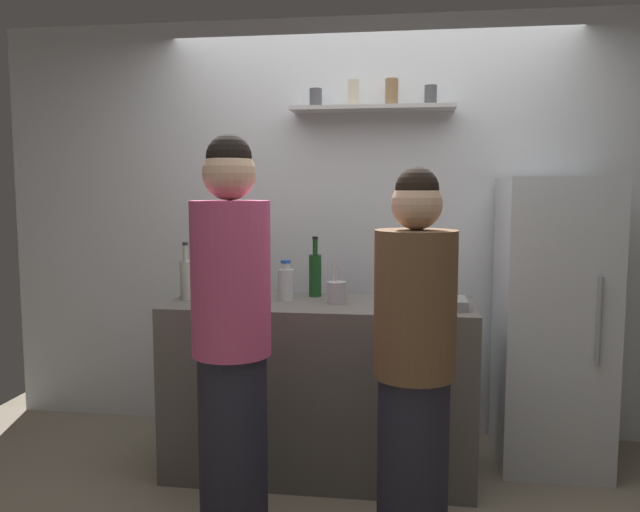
# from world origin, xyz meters

# --- Properties ---
(back_wall_assembly) EXTENTS (4.80, 0.32, 2.60)m
(back_wall_assembly) POSITION_xyz_m (0.00, 1.25, 1.30)
(back_wall_assembly) COLOR white
(back_wall_assembly) RESTS_ON ground
(refrigerator) EXTENTS (0.57, 0.65, 1.61)m
(refrigerator) POSITION_xyz_m (1.05, 0.85, 0.80)
(refrigerator) COLOR silver
(refrigerator) RESTS_ON ground
(counter) EXTENTS (1.63, 0.62, 0.94)m
(counter) POSITION_xyz_m (-0.22, 0.54, 0.47)
(counter) COLOR #66605B
(counter) RESTS_ON ground
(baking_pan) EXTENTS (0.34, 0.24, 0.05)m
(baking_pan) POSITION_xyz_m (0.37, 0.47, 0.96)
(baking_pan) COLOR gray
(baking_pan) RESTS_ON counter
(utensil_holder) EXTENTS (0.10, 0.10, 0.21)m
(utensil_holder) POSITION_xyz_m (-0.13, 0.53, 1.00)
(utensil_holder) COLOR #B2B2B7
(utensil_holder) RESTS_ON counter
(wine_bottle_green_glass) EXTENTS (0.07, 0.07, 0.34)m
(wine_bottle_green_glass) POSITION_xyz_m (-0.27, 0.73, 1.07)
(wine_bottle_green_glass) COLOR #19471E
(wine_bottle_green_glass) RESTS_ON counter
(wine_bottle_pale_glass) EXTENTS (0.07, 0.07, 0.32)m
(wine_bottle_pale_glass) POSITION_xyz_m (-0.96, 0.53, 1.06)
(wine_bottle_pale_glass) COLOR #B2BFB2
(wine_bottle_pale_glass) RESTS_ON counter
(water_bottle_plastic) EXTENTS (0.08, 0.08, 0.22)m
(water_bottle_plastic) POSITION_xyz_m (-0.41, 0.57, 1.04)
(water_bottle_plastic) COLOR silver
(water_bottle_plastic) RESTS_ON counter
(person_pink_top) EXTENTS (0.34, 0.34, 1.77)m
(person_pink_top) POSITION_xyz_m (-0.50, -0.19, 0.89)
(person_pink_top) COLOR #262633
(person_pink_top) RESTS_ON ground
(person_brown_jacket) EXTENTS (0.34, 0.34, 1.63)m
(person_brown_jacket) POSITION_xyz_m (0.28, -0.18, 0.81)
(person_brown_jacket) COLOR #262633
(person_brown_jacket) RESTS_ON ground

